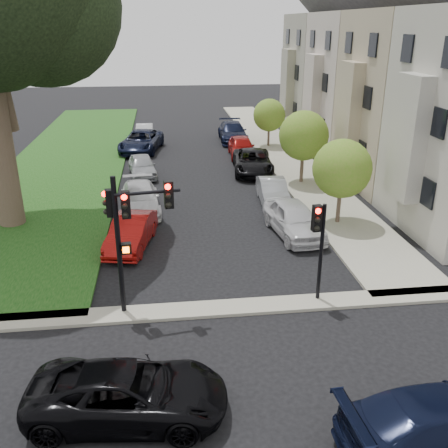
{
  "coord_description": "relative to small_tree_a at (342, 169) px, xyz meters",
  "views": [
    {
      "loc": [
        -2.21,
        -12.85,
        9.25
      ],
      "look_at": [
        0.0,
        5.0,
        2.0
      ],
      "focal_mm": 40.0,
      "sensor_mm": 36.0,
      "label": 1
    }
  ],
  "objects": [
    {
      "name": "sidewalk_right",
      "position": [
        0.55,
        14.72,
        -2.76
      ],
      "size": [
        3.5,
        44.0,
        0.12
      ],
      "primitive_type": "cube",
      "color": "#AAA791",
      "rests_on": "ground"
    },
    {
      "name": "sidewalk_cross",
      "position": [
        -6.2,
        -7.28,
        -2.76
      ],
      "size": [
        60.0,
        1.0,
        0.12
      ],
      "primitive_type": "cube",
      "color": "#AAA791",
      "rests_on": "ground"
    },
    {
      "name": "car_parked_6",
      "position": [
        -9.75,
        3.04,
        -2.12
      ],
      "size": [
        2.34,
        4.97,
        1.4
      ],
      "primitive_type": "imported",
      "rotation": [
        0.0,
        0.0,
        0.08
      ],
      "color": "silver",
      "rests_on": "ground"
    },
    {
      "name": "car_cross_far",
      "position": [
        -2.22,
        -13.95,
        -2.07
      ],
      "size": [
        5.28,
        2.42,
        1.5
      ],
      "primitive_type": "imported",
      "rotation": [
        0.0,
        0.0,
        1.63
      ],
      "color": "black",
      "rests_on": "ground"
    },
    {
      "name": "car_parked_7",
      "position": [
        -9.82,
        9.62,
        -2.13
      ],
      "size": [
        2.12,
        4.21,
        1.38
      ],
      "primitive_type": "imported",
      "rotation": [
        0.0,
        0.0,
        0.13
      ],
      "color": "#999BA0",
      "rests_on": "ground"
    },
    {
      "name": "car_parked_5",
      "position": [
        -9.99,
        -1.55,
        -2.12
      ],
      "size": [
        2.32,
        4.49,
        1.41
      ],
      "primitive_type": "imported",
      "rotation": [
        0.0,
        0.0,
        -0.2
      ],
      "color": "maroon",
      "rests_on": "ground"
    },
    {
      "name": "small_tree_c",
      "position": [
        -0.0,
        16.76,
        -0.29
      ],
      "size": [
        2.54,
        2.54,
        3.8
      ],
      "color": "brown",
      "rests_on": "ground"
    },
    {
      "name": "car_parked_1",
      "position": [
        -2.55,
        3.4,
        -2.15
      ],
      "size": [
        1.64,
        4.13,
        1.34
      ],
      "primitive_type": "imported",
      "rotation": [
        0.0,
        0.0,
        -0.06
      ],
      "color": "#999BA0",
      "rests_on": "ground"
    },
    {
      "name": "car_parked_0",
      "position": [
        -2.52,
        -1.07,
        -2.03
      ],
      "size": [
        2.39,
        4.82,
        1.58
      ],
      "primitive_type": "imported",
      "rotation": [
        0.0,
        0.0,
        0.12
      ],
      "color": "silver",
      "rests_on": "ground"
    },
    {
      "name": "car_parked_4",
      "position": [
        -2.57,
        19.15,
        -2.04
      ],
      "size": [
        2.37,
        5.46,
        1.57
      ],
      "primitive_type": "imported",
      "rotation": [
        0.0,
        0.0,
        -0.03
      ],
      "color": "black",
      "rests_on": "ground"
    },
    {
      "name": "grass_strip",
      "position": [
        -15.2,
        14.72,
        -2.76
      ],
      "size": [
        8.0,
        44.0,
        0.12
      ],
      "primitive_type": "cube",
      "color": "#103F0D",
      "rests_on": "ground"
    },
    {
      "name": "small_tree_a",
      "position": [
        0.0,
        0.0,
        0.0
      ],
      "size": [
        2.83,
        2.83,
        4.24
      ],
      "color": "brown",
      "rests_on": "ground"
    },
    {
      "name": "car_parked_2",
      "position": [
        -2.56,
        9.56,
        -2.08
      ],
      "size": [
        3.01,
        5.59,
        1.49
      ],
      "primitive_type": "imported",
      "rotation": [
        0.0,
        0.0,
        -0.1
      ],
      "color": "black",
      "rests_on": "ground"
    },
    {
      "name": "traffic_signal_secondary",
      "position": [
        -3.3,
        -7.08,
        -0.26
      ],
      "size": [
        0.48,
        0.39,
        3.67
      ],
      "color": "black",
      "rests_on": "ground"
    },
    {
      "name": "car_parked_3",
      "position": [
        -2.65,
        13.84,
        -2.06
      ],
      "size": [
        2.01,
        4.54,
        1.52
      ],
      "primitive_type": "imported",
      "rotation": [
        0.0,
        0.0,
        -0.05
      ],
      "color": "maroon",
      "rests_on": "ground"
    },
    {
      "name": "small_tree_b",
      "position": [
        -0.0,
        6.8,
        0.16
      ],
      "size": [
        2.99,
        2.99,
        4.49
      ],
      "color": "brown",
      "rests_on": "ground"
    },
    {
      "name": "house_b",
      "position": [
        6.25,
        6.22,
        4.11
      ],
      "size": [
        7.7,
        7.55,
        15.97
      ],
      "color": "tan",
      "rests_on": "ground"
    },
    {
      "name": "car_parked_8",
      "position": [
        -10.09,
        16.47,
        -2.02
      ],
      "size": [
        3.71,
        6.14,
        1.59
      ],
      "primitive_type": "imported",
      "rotation": [
        0.0,
        0.0,
        -0.2
      ],
      "color": "black",
      "rests_on": "ground"
    },
    {
      "name": "traffic_signal_main",
      "position": [
        -9.62,
        -7.04,
        0.55
      ],
      "size": [
        2.39,
        0.63,
        4.89
      ],
      "color": "black",
      "rests_on": "ground"
    },
    {
      "name": "ground",
      "position": [
        -6.2,
        -9.28,
        -2.82
      ],
      "size": [
        140.0,
        140.0,
        0.0
      ],
      "primitive_type": "plane",
      "color": "black",
      "rests_on": "ground"
    },
    {
      "name": "car_parked_9",
      "position": [
        -9.92,
        20.45,
        -2.16
      ],
      "size": [
        1.41,
        4.0,
        1.32
      ],
      "primitive_type": "imported",
      "rotation": [
        0.0,
        0.0,
        -0.0
      ],
      "color": "silver",
      "rests_on": "ground"
    },
    {
      "name": "house_c",
      "position": [
        6.25,
        13.72,
        4.11
      ],
      "size": [
        7.7,
        7.55,
        15.97
      ],
      "color": "#A99C90",
      "rests_on": "ground"
    },
    {
      "name": "car_cross_near",
      "position": [
        -9.56,
        -11.96,
        -2.13
      ],
      "size": [
        5.2,
        2.84,
        1.38
      ],
      "primitive_type": "imported",
      "rotation": [
        0.0,
        0.0,
        1.46
      ],
      "color": "black",
      "rests_on": "ground"
    },
    {
      "name": "house_d",
      "position": [
        6.25,
        21.22,
        4.11
      ],
      "size": [
        7.7,
        7.55,
        15.97
      ],
      "color": "tan",
      "rests_on": "ground"
    }
  ]
}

